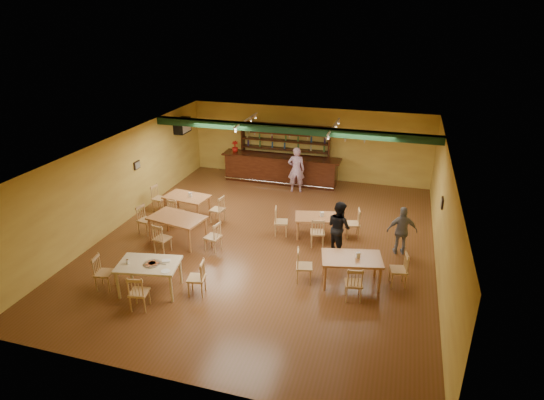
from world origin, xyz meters
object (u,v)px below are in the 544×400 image
(dining_table_d, at_px, (351,270))
(patron_bar, at_px, (296,170))
(near_table, at_px, (150,277))
(patron_right_a, at_px, (339,227))
(dining_table_b, at_px, (317,226))
(bar_counter, at_px, (281,169))
(dining_table_a, at_px, (188,206))
(dining_table_c, at_px, (178,229))

(dining_table_d, bearing_deg, patron_bar, 103.83)
(near_table, xyz_separation_m, patron_right_a, (4.27, 3.40, 0.39))
(near_table, xyz_separation_m, patron_bar, (1.95, 7.72, 0.50))
(dining_table_b, bearing_deg, bar_counter, 105.69)
(dining_table_b, bearing_deg, dining_table_a, 164.52)
(dining_table_d, distance_m, patron_bar, 6.62)
(dining_table_c, bearing_deg, dining_table_d, 1.88)
(dining_table_b, bearing_deg, dining_table_c, -171.49)
(bar_counter, distance_m, dining_table_b, 4.95)
(dining_table_d, distance_m, near_table, 5.17)
(near_table, bearing_deg, patron_bar, 65.23)
(near_table, bearing_deg, dining_table_c, 91.40)
(dining_table_b, height_order, dining_table_c, dining_table_c)
(dining_table_b, xyz_separation_m, dining_table_c, (-4.03, -1.58, 0.08))
(patron_bar, relative_size, patron_right_a, 1.13)
(dining_table_a, relative_size, dining_table_b, 1.10)
(dining_table_c, relative_size, dining_table_d, 1.08)
(dining_table_b, relative_size, near_table, 0.90)
(dining_table_a, distance_m, patron_bar, 4.54)
(dining_table_b, distance_m, patron_right_a, 1.22)
(dining_table_d, xyz_separation_m, near_table, (-4.85, -1.79, 0.02))
(dining_table_b, height_order, near_table, near_table)
(dining_table_d, distance_m, patron_right_a, 1.76)
(dining_table_d, bearing_deg, dining_table_b, 107.56)
(dining_table_a, bearing_deg, bar_counter, 69.51)
(dining_table_a, relative_size, patron_bar, 0.83)
(dining_table_a, bearing_deg, patron_right_a, -2.86)
(dining_table_b, xyz_separation_m, near_table, (-3.47, -4.20, 0.06))
(dining_table_b, relative_size, patron_bar, 0.75)
(bar_counter, xyz_separation_m, dining_table_b, (2.36, -4.34, -0.23))
(patron_right_a, bearing_deg, dining_table_d, 151.56)
(dining_table_d, xyz_separation_m, patron_right_a, (-0.58, 1.61, 0.41))
(dining_table_c, distance_m, patron_right_a, 4.90)
(bar_counter, xyz_separation_m, patron_bar, (0.84, -0.83, 0.34))
(dining_table_c, bearing_deg, patron_right_a, 19.73)
(dining_table_a, relative_size, dining_table_d, 0.97)
(dining_table_a, bearing_deg, near_table, -68.05)
(bar_counter, bearing_deg, patron_right_a, -58.40)
(dining_table_a, height_order, dining_table_d, dining_table_d)
(dining_table_b, distance_m, dining_table_c, 4.33)
(bar_counter, distance_m, near_table, 8.62)
(dining_table_b, bearing_deg, patron_bar, 100.55)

